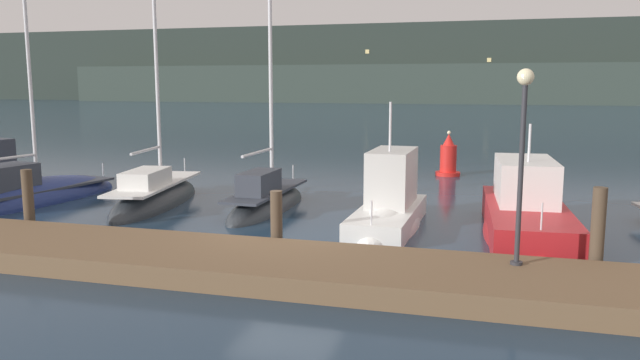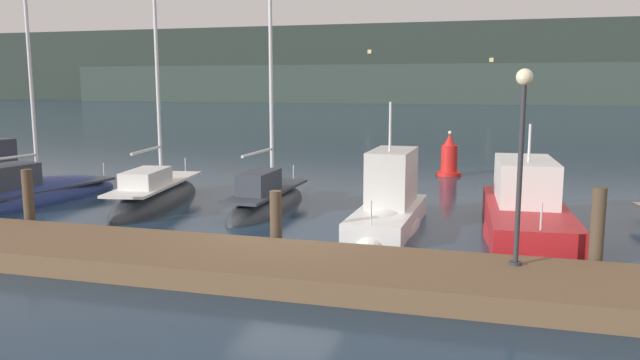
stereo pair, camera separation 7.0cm
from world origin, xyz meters
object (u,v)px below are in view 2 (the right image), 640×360
at_px(sailboat_berth_3, 156,201).
at_px(motorboat_berth_6, 525,224).
at_px(dock_lamppost, 522,135).
at_px(motorboat_berth_5, 389,215).
at_px(sailboat_berth_4, 267,204).
at_px(sailboat_berth_2, 21,201).
at_px(channel_buoy, 449,159).

height_order(sailboat_berth_3, motorboat_berth_6, sailboat_berth_3).
bearing_deg(dock_lamppost, motorboat_berth_5, 126.49).
bearing_deg(motorboat_berth_5, sailboat_berth_4, 161.40).
bearing_deg(dock_lamppost, sailboat_berth_3, 153.70).
bearing_deg(sailboat_berth_2, dock_lamppost, -15.46).
distance_m(sailboat_berth_4, motorboat_berth_5, 4.40).
relative_size(motorboat_berth_5, dock_lamppost, 1.39).
bearing_deg(sailboat_berth_3, sailboat_berth_2, -163.48).
height_order(sailboat_berth_4, dock_lamppost, sailboat_berth_4).
distance_m(sailboat_berth_3, motorboat_berth_6, 11.67).
bearing_deg(motorboat_berth_6, motorboat_berth_5, -179.17).
bearing_deg(motorboat_berth_6, sailboat_berth_4, 170.19).
distance_m(sailboat_berth_3, motorboat_berth_5, 8.07).
distance_m(channel_buoy, dock_lamppost, 15.29).
distance_m(sailboat_berth_2, sailboat_berth_4, 8.25).
height_order(sailboat_berth_2, motorboat_berth_5, sailboat_berth_2).
relative_size(sailboat_berth_2, sailboat_berth_3, 0.95).
xyz_separation_m(sailboat_berth_3, motorboat_berth_6, (11.62, -1.09, 0.18)).
relative_size(sailboat_berth_2, sailboat_berth_4, 1.14).
bearing_deg(channel_buoy, motorboat_berth_6, -74.98).
bearing_deg(channel_buoy, sailboat_berth_2, -140.97).
xyz_separation_m(sailboat_berth_2, dock_lamppost, (15.54, -4.30, 2.89)).
height_order(sailboat_berth_2, sailboat_berth_4, sailboat_berth_2).
relative_size(sailboat_berth_3, motorboat_berth_6, 1.51).
xyz_separation_m(motorboat_berth_5, channel_buoy, (0.83, 10.49, 0.39)).
xyz_separation_m(motorboat_berth_5, motorboat_berth_6, (3.63, 0.05, -0.02)).
bearing_deg(motorboat_berth_5, motorboat_berth_6, 0.83).
relative_size(sailboat_berth_4, channel_buoy, 4.43).
relative_size(sailboat_berth_2, motorboat_berth_6, 1.44).
bearing_deg(dock_lamppost, motorboat_berth_6, 85.42).
relative_size(motorboat_berth_6, channel_buoy, 3.51).
distance_m(sailboat_berth_3, channel_buoy, 12.87).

